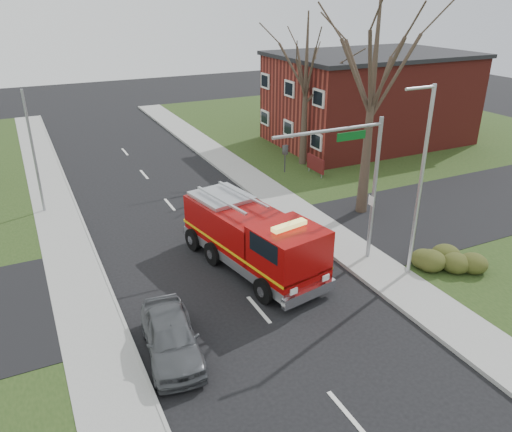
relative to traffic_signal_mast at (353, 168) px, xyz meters
name	(u,v)px	position (x,y,z in m)	size (l,w,h in m)	color
ground	(259,310)	(-5.21, -1.50, -4.71)	(120.00, 120.00, 0.00)	black
sidewalk_right	(383,273)	(0.99, -1.50, -4.63)	(2.40, 80.00, 0.15)	gray
sidewalk_left	(100,353)	(-11.41, -1.50, -4.63)	(2.40, 80.00, 0.15)	gray
brick_building	(369,98)	(13.79, 16.50, -1.05)	(15.40, 10.40, 7.25)	maroon
health_center_sign	(316,164)	(5.29, 11.00, -3.83)	(0.12, 2.00, 1.40)	#521313
hedge_corner	(448,260)	(3.79, -2.50, -4.13)	(2.80, 2.00, 0.90)	#2C3412
bare_tree_near	(373,81)	(4.29, 4.50, 2.71)	(6.00, 6.00, 12.00)	#35291F
bare_tree_far	(306,74)	(5.79, 13.50, 1.78)	(5.25, 5.25, 10.50)	#35291F
traffic_signal_mast	(353,168)	(0.00, 0.00, 0.00)	(5.29, 0.18, 6.80)	gray
streetlight_pole	(420,179)	(1.93, -2.00, -0.16)	(1.48, 0.16, 8.40)	#B7BABF
utility_pole_far	(34,154)	(-12.01, 12.50, -1.21)	(0.14, 0.14, 7.00)	gray
fire_engine	(253,240)	(-3.94, 1.64, -3.29)	(4.14, 8.15, 3.14)	#930706
parked_car_maroon	(171,336)	(-9.10, -2.55, -3.96)	(1.77, 4.40, 1.50)	#4C4E52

